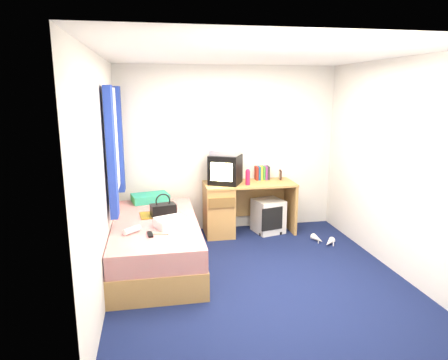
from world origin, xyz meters
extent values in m
plane|color=#0C1438|center=(0.00, 0.00, 0.00)|extent=(3.40, 3.40, 0.00)
plane|color=white|center=(0.00, 0.00, 2.40)|extent=(3.40, 3.40, 0.00)
plane|color=silver|center=(0.00, 1.70, 1.20)|extent=(3.20, 0.00, 3.20)
plane|color=silver|center=(0.00, -1.70, 1.20)|extent=(3.20, 0.00, 3.20)
plane|color=silver|center=(-1.60, 0.00, 1.20)|extent=(0.00, 3.40, 3.40)
plane|color=silver|center=(1.60, 0.00, 1.20)|extent=(0.00, 3.40, 3.40)
cube|color=tan|center=(-1.10, 0.55, 0.15)|extent=(1.00, 2.00, 0.30)
cube|color=brown|center=(-0.60, 0.15, 0.16)|extent=(0.02, 0.70, 0.18)
cube|color=silver|center=(-1.10, 0.55, 0.42)|extent=(0.98, 1.98, 0.24)
cube|color=teal|center=(-1.15, 1.42, 0.59)|extent=(0.54, 0.41, 0.11)
cube|color=tan|center=(0.25, 1.42, 0.73)|extent=(1.30, 0.55, 0.03)
cube|color=tan|center=(-0.20, 1.42, 0.36)|extent=(0.40, 0.52, 0.72)
cube|color=tan|center=(0.88, 1.42, 0.36)|extent=(0.04, 0.52, 0.72)
cube|color=tan|center=(0.50, 1.67, 0.45)|extent=(0.78, 0.03, 0.55)
cube|color=silver|center=(0.54, 1.40, 0.24)|extent=(0.47, 0.47, 0.49)
cube|color=black|center=(-0.09, 1.44, 0.95)|extent=(0.54, 0.53, 0.41)
cube|color=beige|center=(-0.18, 1.27, 0.95)|extent=(0.28, 0.16, 0.25)
cube|color=silver|center=(-0.09, 1.44, 1.20)|extent=(0.47, 0.42, 0.07)
cube|color=maroon|center=(0.40, 1.60, 0.85)|extent=(0.03, 0.13, 0.20)
cube|color=navy|center=(0.44, 1.60, 0.85)|extent=(0.03, 0.13, 0.20)
cube|color=gold|center=(0.47, 1.60, 0.85)|extent=(0.03, 0.13, 0.20)
cube|color=#337F33|center=(0.51, 1.60, 0.85)|extent=(0.03, 0.13, 0.20)
cube|color=#7F337F|center=(0.54, 1.60, 0.85)|extent=(0.03, 0.13, 0.20)
cube|color=#262626|center=(0.58, 1.60, 0.85)|extent=(0.03, 0.13, 0.20)
cube|color=black|center=(0.76, 1.55, 0.82)|extent=(0.04, 0.12, 0.14)
cylinder|color=#BE1A43|center=(0.20, 1.30, 0.85)|extent=(0.07, 0.07, 0.20)
cylinder|color=silver|center=(0.10, 1.43, 0.83)|extent=(0.05, 0.05, 0.17)
cube|color=black|center=(-1.00, 0.74, 0.61)|extent=(0.33, 0.23, 0.15)
torus|color=black|center=(-1.00, 0.74, 0.73)|extent=(0.18, 0.05, 0.18)
cube|color=white|center=(-0.93, 0.30, 0.59)|extent=(0.40, 0.37, 0.11)
cube|color=yellow|center=(-1.17, 0.77, 0.55)|extent=(0.24, 0.30, 0.01)
cylinder|color=silver|center=(-1.35, 0.18, 0.58)|extent=(0.20, 0.19, 0.07)
cube|color=orange|center=(-1.07, 0.11, 0.55)|extent=(0.23, 0.11, 0.01)
cube|color=black|center=(-1.16, 0.08, 0.55)|extent=(0.07, 0.16, 0.02)
cube|color=silver|center=(-1.58, 0.90, 1.45)|extent=(0.02, 0.90, 1.10)
cube|color=white|center=(-1.57, 0.90, 2.04)|extent=(0.06, 1.06, 0.08)
cube|color=white|center=(-1.57, 0.90, 0.86)|extent=(0.06, 1.06, 0.08)
cube|color=navy|center=(-1.53, 0.31, 1.40)|extent=(0.08, 0.24, 1.40)
cube|color=navy|center=(-1.53, 1.49, 1.40)|extent=(0.08, 0.24, 1.40)
cone|color=silver|center=(1.10, 0.88, 0.04)|extent=(0.13, 0.23, 0.09)
cone|color=silver|center=(1.20, 0.73, 0.04)|extent=(0.22, 0.22, 0.09)
camera|label=1|loc=(-1.11, -4.00, 2.04)|focal=32.00mm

